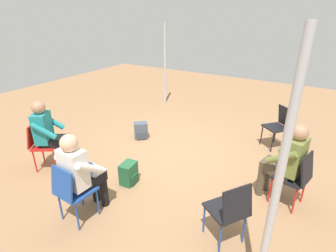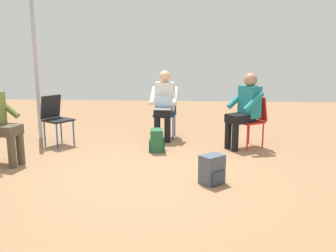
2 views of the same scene
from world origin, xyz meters
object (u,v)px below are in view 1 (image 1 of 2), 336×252
Objects in this scene: chair_west at (72,190)px; backpack_near_laptop_user at (129,174)px; chair_south at (296,176)px; person_in_olive at (286,159)px; chair_southeast at (279,124)px; backpack_by_empty_chair at (141,131)px; person_with_laptop at (81,170)px; chair_northwest at (41,142)px; person_in_teal at (49,132)px; chair_southwest at (230,209)px.

chair_west reaches higher than backpack_near_laptop_user.
person_in_olive reaches higher than chair_south.
chair_south is at bearing 40.08° from chair_west.
backpack_by_empty_chair is (-1.13, 2.60, -0.34)m from chair_southeast.
person_with_laptop is at bearing 140.30° from person_in_olive.
chair_south is 0.69× the size of person_with_laptop.
chair_south is 2.47m from backpack_near_laptop_user.
chair_west is 1.62m from chair_northwest.
person_in_teal is at bearing 161.46° from person_with_laptop.
chair_west is at bearing 34.04° from chair_northwest.
person_with_laptop is 1.00× the size of person_in_teal.
chair_southwest is at bearing 23.78° from chair_west.
chair_southeast is (3.57, -1.86, 0.00)m from chair_west.
person_with_laptop is 3.44× the size of backpack_by_empty_chair.
chair_southwest is 2.87m from chair_southeast.
chair_southeast reaches higher than backpack_by_empty_chair.
backpack_near_laptop_user is (0.85, -0.06, -0.53)m from person_with_laptop.
person_with_laptop reaches higher than backpack_near_laptop_user.
person_in_olive is (0.04, 0.16, 0.20)m from chair_south.
chair_southeast is 4.31m from person_in_teal.
backpack_near_laptop_user is (-2.55, 1.79, -0.34)m from chair_southeast.
backpack_by_empty_chair is (1.74, 2.57, -0.34)m from chair_southwest.
chair_northwest is at bearing 104.39° from backpack_near_laptop_user.
person_in_teal is at bearing 160.35° from backpack_by_empty_chair.
chair_south is at bearing 72.74° from person_in_teal.
chair_southwest is at bearing 57.75° from chair_northwest.
person_with_laptop is at bearing 176.01° from backpack_near_laptop_user.
chair_south is 3.21m from backpack_by_empty_chair.
chair_northwest is 0.69× the size of person_in_olive.
backpack_near_laptop_user is 1.00× the size of backpack_by_empty_chair.
person_in_olive is (1.15, -0.40, 0.20)m from chair_southwest.
chair_west is 4.02m from chair_southeast.
chair_west is 0.26m from person_with_laptop.
chair_southeast is 2.86m from backpack_by_empty_chair.
person_in_olive is (1.85, -2.22, 0.20)m from chair_west.
person_with_laptop is (-3.40, 1.85, 0.20)m from chair_southeast.
chair_southwest reaches higher than backpack_by_empty_chair.
person_in_olive reaches higher than chair_southwest.
chair_southeast and chair_northwest have the same top height.
person_with_laptop is (-1.64, 2.38, 0.20)m from chair_south.
person_in_teal is at bearing 123.38° from chair_southwest.
chair_south is 4.07m from chair_northwest.
chair_southeast is 0.69× the size of person_in_teal.
person_with_laptop is at bearing 102.40° from chair_southeast.
chair_southeast is 0.69× the size of person_with_laptop.
person_in_olive is at bearing 142.97° from chair_southeast.
chair_west and chair_southwest have the same top height.
chair_west is at bearing 176.20° from backpack_near_laptop_user.
chair_southeast is 3.14m from backpack_near_laptop_user.
person_in_olive reaches higher than backpack_near_laptop_user.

